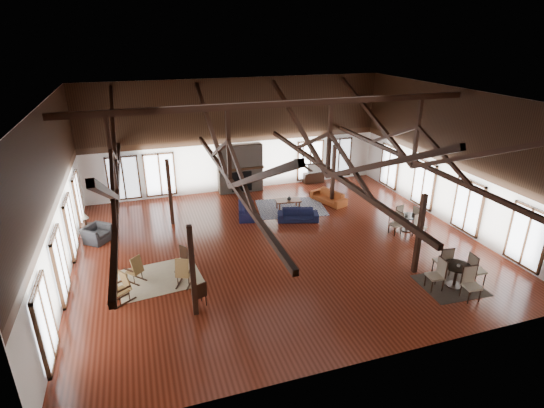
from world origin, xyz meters
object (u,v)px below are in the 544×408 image
object	(u,v)px
armchair	(97,234)
cafe_table_far	(408,220)
sofa_navy_left	(247,210)
tv_console	(313,177)
sofa_orange	(328,197)
sofa_navy_front	(298,215)
cafe_table_near	(456,272)
coffee_table	(288,201)

from	to	relation	value
armchair	cafe_table_far	xyz separation A→B (m)	(12.97, -3.12, 0.15)
sofa_navy_left	tv_console	world-z (taller)	tv_console
sofa_orange	sofa_navy_left	bearing A→B (deg)	-105.38
sofa_navy_front	armchair	size ratio (longest dim) A/B	1.80
armchair	cafe_table_near	bearing A→B (deg)	-82.75
sofa_orange	cafe_table_near	bearing A→B (deg)	-13.39
sofa_navy_front	coffee_table	world-z (taller)	sofa_navy_front
armchair	cafe_table_far	bearing A→B (deg)	-64.45
sofa_navy_left	cafe_table_far	distance (m)	7.37
sofa_navy_front	sofa_navy_left	bearing A→B (deg)	164.70
sofa_orange	cafe_table_near	distance (m)	8.44
coffee_table	sofa_orange	bearing A→B (deg)	11.58
sofa_navy_left	armchair	world-z (taller)	armchair
sofa_navy_front	tv_console	distance (m)	5.48
coffee_table	tv_console	world-z (taller)	tv_console
coffee_table	tv_console	xyz separation A→B (m)	(2.75, 3.26, -0.11)
sofa_navy_front	sofa_navy_left	size ratio (longest dim) A/B	0.99
armchair	cafe_table_near	size ratio (longest dim) A/B	0.48
cafe_table_near	cafe_table_far	world-z (taller)	cafe_table_near
cafe_table_far	tv_console	bearing A→B (deg)	101.16
armchair	cafe_table_near	xyz separation A→B (m)	(11.95, -7.43, 0.22)
sofa_orange	armchair	bearing A→B (deg)	-104.33
sofa_orange	cafe_table_far	xyz separation A→B (m)	(1.89, -4.09, 0.20)
cafe_table_near	tv_console	size ratio (longest dim) A/B	1.82
sofa_navy_left	cafe_table_near	world-z (taller)	cafe_table_near
sofa_navy_left	cafe_table_far	bearing A→B (deg)	-107.57
sofa_navy_left	armchair	xyz separation A→B (m)	(-6.65, -0.66, 0.06)
armchair	sofa_navy_left	bearing A→B (deg)	-45.21
armchair	cafe_table_near	world-z (taller)	cafe_table_near
sofa_navy_front	cafe_table_near	world-z (taller)	cafe_table_near
cafe_table_near	tv_console	world-z (taller)	cafe_table_near
sofa_navy_front	coffee_table	distance (m)	1.46
coffee_table	sofa_navy_front	bearing A→B (deg)	-84.66
cafe_table_near	cafe_table_far	xyz separation A→B (m)	(1.02, 4.30, -0.07)
sofa_orange	cafe_table_far	world-z (taller)	cafe_table_far
cafe_table_near	cafe_table_far	bearing A→B (deg)	76.72
sofa_navy_left	cafe_table_near	size ratio (longest dim) A/B	0.87
sofa_navy_left	sofa_orange	bearing A→B (deg)	-72.70
cafe_table_near	sofa_navy_left	bearing A→B (deg)	123.27
tv_console	sofa_orange	bearing A→B (deg)	-98.74
sofa_navy_front	tv_console	size ratio (longest dim) A/B	1.56
sofa_orange	tv_console	bearing A→B (deg)	151.93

